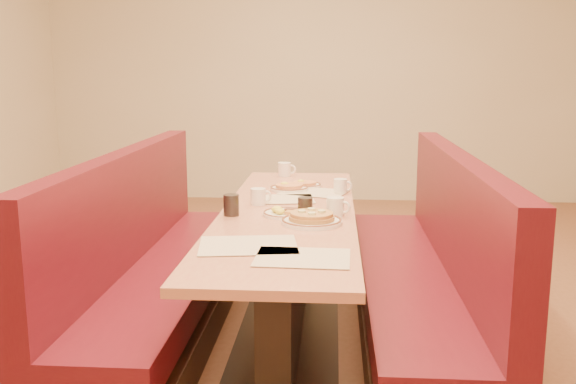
# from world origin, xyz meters

# --- Properties ---
(ground) EXTENTS (8.00, 8.00, 0.00)m
(ground) POSITION_xyz_m (0.00, 0.00, 0.00)
(ground) COLOR #9E6647
(ground) RESTS_ON ground
(diner_table) EXTENTS (0.70, 2.50, 0.75)m
(diner_table) POSITION_xyz_m (0.00, 0.00, 0.37)
(diner_table) COLOR black
(diner_table) RESTS_ON ground
(booth_left) EXTENTS (0.55, 2.50, 1.05)m
(booth_left) POSITION_xyz_m (-0.73, 0.00, 0.36)
(booth_left) COLOR #4C3326
(booth_left) RESTS_ON ground
(booth_right) EXTENTS (0.55, 2.50, 1.05)m
(booth_right) POSITION_xyz_m (0.73, 0.00, 0.36)
(booth_right) COLOR #4C3326
(booth_right) RESTS_ON ground
(placemat_near_left) EXTENTS (0.45, 0.36, 0.00)m
(placemat_near_left) POSITION_xyz_m (-0.12, -0.70, 0.75)
(placemat_near_left) COLOR beige
(placemat_near_left) RESTS_ON diner_table
(placemat_near_right) EXTENTS (0.38, 0.29, 0.00)m
(placemat_near_right) POSITION_xyz_m (0.12, -0.87, 0.75)
(placemat_near_right) COLOR beige
(placemat_near_right) RESTS_ON diner_table
(placemat_far_left) EXTENTS (0.39, 0.31, 0.00)m
(placemat_far_left) POSITION_xyz_m (-0.05, 0.28, 0.75)
(placemat_far_left) COLOR beige
(placemat_far_left) RESTS_ON diner_table
(placemat_far_right) EXTENTS (0.45, 0.39, 0.00)m
(placemat_far_right) POSITION_xyz_m (0.12, 0.50, 0.75)
(placemat_far_right) COLOR beige
(placemat_far_right) RESTS_ON diner_table
(pancake_plate) EXTENTS (0.30, 0.30, 0.07)m
(pancake_plate) POSITION_xyz_m (0.14, -0.29, 0.77)
(pancake_plate) COLOR white
(pancake_plate) RESTS_ON diner_table
(eggs_plate) EXTENTS (0.24, 0.24, 0.05)m
(eggs_plate) POSITION_xyz_m (-0.01, -0.11, 0.76)
(eggs_plate) COLOR white
(eggs_plate) RESTS_ON diner_table
(extra_plate_mid) EXTENTS (0.21, 0.21, 0.04)m
(extra_plate_mid) POSITION_xyz_m (0.06, 0.70, 0.76)
(extra_plate_mid) COLOR white
(extra_plate_mid) RESTS_ON diner_table
(extra_plate_far) EXTENTS (0.24, 0.24, 0.05)m
(extra_plate_far) POSITION_xyz_m (-0.04, 0.58, 0.77)
(extra_plate_far) COLOR white
(extra_plate_far) RESTS_ON diner_table
(coffee_mug_a) EXTENTS (0.12, 0.09, 0.10)m
(coffee_mug_a) POSITION_xyz_m (0.25, -0.11, 0.80)
(coffee_mug_a) COLOR white
(coffee_mug_a) RESTS_ON diner_table
(coffee_mug_b) EXTENTS (0.12, 0.08, 0.09)m
(coffee_mug_b) POSITION_xyz_m (-0.17, 0.14, 0.80)
(coffee_mug_b) COLOR white
(coffee_mug_b) RESTS_ON diner_table
(coffee_mug_c) EXTENTS (0.11, 0.08, 0.09)m
(coffee_mug_c) POSITION_xyz_m (0.28, 0.51, 0.79)
(coffee_mug_c) COLOR white
(coffee_mug_c) RESTS_ON diner_table
(coffee_mug_d) EXTENTS (0.13, 0.09, 0.10)m
(coffee_mug_d) POSITION_xyz_m (-0.10, 1.10, 0.80)
(coffee_mug_d) COLOR white
(coffee_mug_d) RESTS_ON diner_table
(soda_tumbler_near) EXTENTS (0.08, 0.08, 0.11)m
(soda_tumbler_near) POSITION_xyz_m (-0.28, -0.14, 0.80)
(soda_tumbler_near) COLOR black
(soda_tumbler_near) RESTS_ON diner_table
(soda_tumbler_mid) EXTENTS (0.08, 0.08, 0.10)m
(soda_tumbler_mid) POSITION_xyz_m (0.10, -0.15, 0.80)
(soda_tumbler_mid) COLOR black
(soda_tumbler_mid) RESTS_ON diner_table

